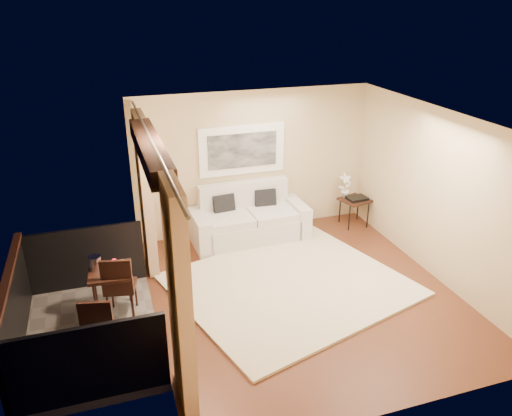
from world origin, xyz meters
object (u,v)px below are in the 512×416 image
orchid (345,185)px  bistro_table (111,276)px  balcony_chair_near (96,334)px  balcony_chair_far (119,283)px  sofa (248,220)px  side_table (355,202)px  ice_bucket (95,263)px

orchid → bistro_table: bearing=-159.0°
balcony_chair_near → balcony_chair_far: bearing=84.4°
sofa → side_table: bearing=-4.3°
balcony_chair_near → sofa: bearing=58.4°
sofa → ice_bucket: bearing=-151.6°
side_table → orchid: (-0.15, 0.15, 0.31)m
orchid → balcony_chair_near: bearing=-148.7°
side_table → balcony_chair_near: balcony_chair_near is taller
side_table → sofa: bearing=177.4°
bistro_table → balcony_chair_far: balcony_chair_far is taller
sofa → balcony_chair_far: sofa is taller
side_table → bistro_table: 4.99m
side_table → ice_bucket: (-4.91, -1.49, 0.31)m
balcony_chair_near → bistro_table: bearing=91.0°
ice_bucket → balcony_chair_near: bearing=-92.3°
orchid → balcony_chair_far: bearing=-156.9°
bistro_table → balcony_chair_far: 0.19m
balcony_chair_near → ice_bucket: size_ratio=4.60×
sofa → balcony_chair_near: 4.01m
orchid → ice_bucket: 5.03m
side_table → orchid: 0.37m
sofa → ice_bucket: size_ratio=10.82×
balcony_chair_far → side_table: bearing=-147.0°
sofa → balcony_chair_far: size_ratio=2.22×
orchid → ice_bucket: bearing=-161.0°
orchid → balcony_chair_far: orchid is taller
sofa → bistro_table: (-2.56, -1.70, 0.25)m
sofa → orchid: bearing=-0.3°
bistro_table → ice_bucket: ice_bucket is taller
balcony_chair_near → ice_bucket: (0.05, 1.28, 0.27)m
side_table → bistro_table: bistro_table is taller
bistro_table → balcony_chair_far: bearing=-58.0°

